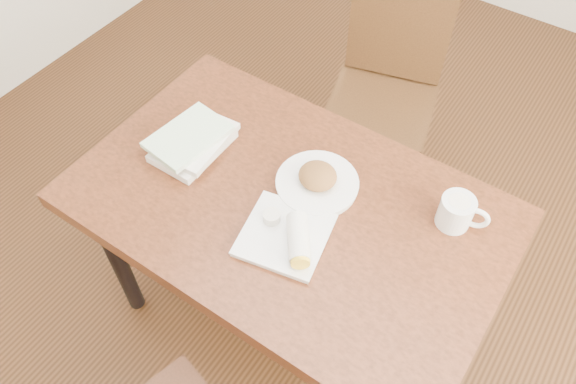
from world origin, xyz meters
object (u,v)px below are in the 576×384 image
Objects in this scene: table at (288,219)px; plate_burrito at (289,236)px; chair_far at (387,80)px; coffee_mug at (457,212)px; plate_scone at (317,181)px; book_stack at (193,142)px.

table is 4.61× the size of plate_burrito.
table is at bearing -83.38° from chair_far.
coffee_mug reaches higher than plate_burrito.
plate_burrito is at bearing -54.85° from table.
coffee_mug is at bearing -51.15° from chair_far.
book_stack is (-0.40, -0.09, 0.01)m from plate_scone.
plate_burrito is 0.46m from book_stack.
book_stack is (-0.44, 0.12, 0.01)m from plate_burrito.
table is 0.15m from plate_scone.
chair_far is at bearing 96.62° from table.
book_stack is at bearing -167.23° from plate_scone.
book_stack is (-0.37, 0.01, 0.12)m from table.
book_stack is (-0.80, -0.20, -0.02)m from coffee_mug.
coffee_mug is at bearing 25.68° from table.
plate_scone is at bearing 69.67° from table.
table is at bearing -110.33° from plate_scone.
chair_far is 0.93m from book_stack.
plate_scone is 0.21m from plate_burrito.
chair_far is 6.61× the size of coffee_mug.
coffee_mug is 0.52× the size of plate_burrito.
table is 5.08× the size of plate_scone.
coffee_mug is at bearing 41.89° from plate_burrito.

